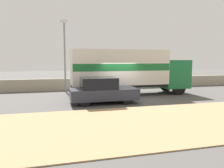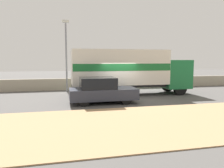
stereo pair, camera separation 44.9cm
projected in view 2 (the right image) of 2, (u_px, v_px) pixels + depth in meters
ground_plane at (122, 100)px, 14.83m from camera, size 80.00×80.00×0.00m
dirt_shoulder_foreground at (155, 122)px, 9.52m from camera, size 60.00×5.94×0.04m
stone_wall_backdrop at (105, 83)px, 20.45m from camera, size 60.00×0.35×1.04m
street_lamp at (66, 50)px, 18.25m from camera, size 0.56×0.28×5.98m
box_truck at (128, 69)px, 16.75m from camera, size 9.16×2.56×3.45m
car_hatchback at (101, 91)px, 13.65m from camera, size 4.18×1.82×1.63m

